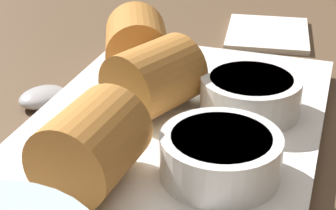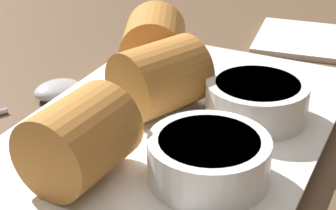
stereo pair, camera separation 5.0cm
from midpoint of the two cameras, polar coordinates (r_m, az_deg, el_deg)
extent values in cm
cube|color=brown|center=(46.15, 6.40, -3.86)|extent=(180.00, 140.00, 2.00)
cube|color=white|center=(42.90, 3.34, -3.86)|extent=(33.97, 21.31, 1.20)
cube|color=white|center=(42.51, 3.37, -3.00)|extent=(35.33, 22.16, 0.30)
cylinder|color=#B77533|center=(36.03, -5.15, -3.65)|extent=(7.02, 6.14, 5.67)
sphere|color=#6B9E47|center=(37.77, -3.02, -1.98)|extent=(3.69, 3.69, 3.69)
cylinder|color=#B77533|center=(51.53, 1.35, 6.43)|extent=(8.32, 7.82, 5.67)
sphere|color=#6B9E47|center=(53.83, 1.42, 7.38)|extent=(3.69, 3.69, 3.69)
cylinder|color=#B77533|center=(44.24, 2.41, 2.70)|extent=(8.33, 7.84, 5.67)
sphere|color=#56843D|center=(45.81, 4.67, 3.53)|extent=(3.69, 3.69, 3.69)
cylinder|color=white|center=(44.66, 12.18, 0.41)|extent=(8.01, 8.01, 3.02)
cylinder|color=maroon|center=(44.12, 12.34, 1.84)|extent=(6.57, 6.57, 0.54)
cylinder|color=white|center=(36.71, 8.06, -5.63)|extent=(8.01, 8.01, 3.02)
cylinder|color=beige|center=(36.06, 8.19, -3.98)|extent=(6.57, 6.57, 0.54)
ellipsoid|color=#B2B2B7|center=(51.04, -8.29, 1.53)|extent=(5.43, 4.97, 1.52)
cube|color=silver|center=(65.67, 15.30, 6.44)|extent=(11.93, 10.54, 0.60)
camera|label=1|loc=(0.03, -86.54, 1.81)|focal=60.00mm
camera|label=2|loc=(0.03, 93.46, -1.81)|focal=60.00mm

